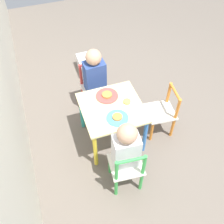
% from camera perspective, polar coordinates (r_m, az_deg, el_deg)
% --- Properties ---
extents(ground_plane, '(6.00, 6.00, 0.00)m').
position_cam_1_polar(ground_plane, '(2.61, 0.00, -5.55)').
color(ground_plane, '#6B6056').
extents(kids_table, '(0.53, 0.53, 0.45)m').
position_cam_1_polar(kids_table, '(2.32, 0.00, -0.11)').
color(kids_table, beige).
rests_on(kids_table, ground_plane).
extents(chair_green, '(0.28, 0.28, 0.51)m').
position_cam_1_polar(chair_green, '(2.15, 3.19, -12.03)').
color(chair_green, silver).
rests_on(chair_green, ground_plane).
extents(chair_red, '(0.27, 0.27, 0.51)m').
position_cam_1_polar(chair_red, '(2.73, -3.90, 5.39)').
color(chair_red, silver).
rests_on(chair_red, ground_plane).
extents(chair_orange, '(0.29, 0.29, 0.51)m').
position_cam_1_polar(chair_orange, '(2.53, 10.92, -0.06)').
color(chair_orange, silver).
rests_on(chair_orange, ground_plane).
extents(child_left, '(0.22, 0.21, 0.73)m').
position_cam_1_polar(child_left, '(2.02, 2.93, -8.09)').
color(child_left, '#38383D').
rests_on(child_left, ground_plane).
extents(child_right, '(0.21, 0.21, 0.74)m').
position_cam_1_polar(child_right, '(2.56, -3.65, 7.51)').
color(child_right, '#7A6B5B').
rests_on(child_right, ground_plane).
extents(plate_left, '(0.19, 0.19, 0.03)m').
position_cam_1_polar(plate_left, '(2.17, 1.18, -1.25)').
color(plate_left, '#4C9EE0').
rests_on(plate_left, kids_table).
extents(plate_right, '(0.20, 0.20, 0.03)m').
position_cam_1_polar(plate_right, '(2.35, -1.09, 3.61)').
color(plate_right, '#E54C47').
rests_on(plate_right, kids_table).
extents(plate_front, '(0.15, 0.15, 0.03)m').
position_cam_1_polar(plate_front, '(2.29, 3.25, 2.10)').
color(plate_front, white).
rests_on(plate_front, kids_table).
extents(storage_bin, '(0.32, 0.20, 0.17)m').
position_cam_1_polar(storage_bin, '(3.28, -5.39, 10.11)').
color(storage_bin, silver).
rests_on(storage_bin, ground_plane).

